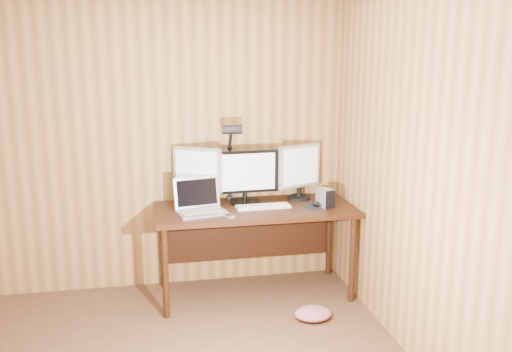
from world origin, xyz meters
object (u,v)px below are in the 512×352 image
object	(u,v)px
monitor_left	(198,174)
speaker	(325,193)
monitor_center	(245,176)
mouse	(317,204)
hard_drive	(325,198)
keyboard	(263,206)
laptop	(200,204)
desk_lamp	(231,151)
desk	(253,219)
monitor_right	(299,170)
phone	(229,216)

from	to	relation	value
monitor_left	speaker	xyz separation A→B (m)	(1.07, -0.08, -0.19)
monitor_center	mouse	xyz separation A→B (m)	(0.56, -0.21, -0.21)
monitor_left	mouse	xyz separation A→B (m)	(0.94, -0.26, -0.23)
monitor_center	hard_drive	xyz separation A→B (m)	(0.62, -0.23, -0.16)
monitor_center	keyboard	world-z (taller)	monitor_center
laptop	monitor_center	bearing A→B (deg)	13.83
monitor_center	laptop	bearing A→B (deg)	-157.66
desk_lamp	keyboard	bearing A→B (deg)	-34.28
monitor_center	mouse	distance (m)	0.64
keyboard	hard_drive	world-z (taller)	hard_drive
desk	hard_drive	size ratio (longest dim) A/B	9.94
keyboard	monitor_center	bearing A→B (deg)	124.53
monitor_left	keyboard	world-z (taller)	monitor_left
laptop	mouse	xyz separation A→B (m)	(0.95, -0.03, -0.04)
monitor_left	monitor_center	bearing A→B (deg)	22.82
hard_drive	speaker	bearing A→B (deg)	54.08
monitor_left	desk_lamp	world-z (taller)	desk_lamp
monitor_right	desk_lamp	world-z (taller)	desk_lamp
monitor_left	speaker	size ratio (longest dim) A/B	3.82
phone	monitor_right	bearing A→B (deg)	13.58
monitor_center	keyboard	size ratio (longest dim) A/B	1.29
monitor_center	monitor_left	distance (m)	0.39
desk	laptop	bearing A→B (deg)	-165.06
monitor_left	mouse	bearing A→B (deg)	15.26
monitor_right	desk_lamp	bearing A→B (deg)	153.30
desk	speaker	world-z (taller)	speaker
speaker	desk_lamp	size ratio (longest dim) A/B	0.18
mouse	speaker	size ratio (longest dim) A/B	0.92
monitor_left	keyboard	size ratio (longest dim) A/B	1.06
keyboard	speaker	xyz separation A→B (m)	(0.56, 0.13, 0.05)
monitor_left	laptop	distance (m)	0.30
monitor_right	speaker	distance (m)	0.29
monitor_center	phone	bearing A→B (deg)	-120.45
monitor_center	keyboard	distance (m)	0.30
monitor_center	desk_lamp	distance (m)	0.24
monitor_right	monitor_left	bearing A→B (deg)	156.52
monitor_right	hard_drive	xyz separation A→B (m)	(0.14, -0.29, -0.18)
monitor_left	desk_lamp	xyz separation A→B (m)	(0.28, 0.03, 0.18)
phone	desk_lamp	distance (m)	0.62
mouse	hard_drive	size ratio (longest dim) A/B	0.71
phone	hard_drive	bearing A→B (deg)	-9.36
mouse	desk_lamp	distance (m)	0.83
keyboard	phone	distance (m)	0.37
phone	desk_lamp	size ratio (longest dim) A/B	0.18
monitor_center	laptop	xyz separation A→B (m)	(-0.39, -0.18, -0.17)
monitor_right	mouse	size ratio (longest dim) A/B	4.13
speaker	hard_drive	bearing A→B (deg)	-106.83
monitor_right	speaker	bearing A→B (deg)	-45.31
desk_lamp	monitor_right	bearing A→B (deg)	11.00
laptop	desk_lamp	xyz separation A→B (m)	(0.29, 0.27, 0.37)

